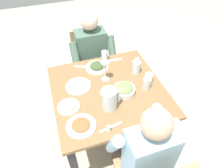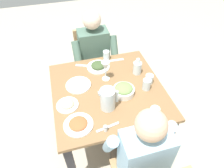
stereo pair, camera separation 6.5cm
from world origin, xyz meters
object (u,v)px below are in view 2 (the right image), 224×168
object	(u,v)px
diner_near	(138,150)
water_glass_near_right	(106,55)
chair_far	(93,60)
oil_carafe	(137,68)
salt_shaker	(105,128)
plate_yoghurt	(78,85)
water_pitcher	(108,99)
water_glass_center	(147,84)
diner_far	(96,60)
plate_rice_curry	(78,124)
salad_bowl	(124,90)
plate_dolmas	(98,66)
wine_glass	(106,67)
plate_beans	(67,104)
dining_table	(108,98)
water_glass_far_right	(154,112)
water_glass_near_left	(149,79)

from	to	relation	value
diner_near	water_glass_near_right	size ratio (longest dim) A/B	12.14
chair_far	oil_carafe	xyz separation A→B (m)	(0.31, -0.63, 0.30)
salt_shaker	plate_yoghurt	bearing A→B (deg)	102.31
water_pitcher	water_glass_center	world-z (taller)	water_pitcher
water_glass_center	diner_far	bearing A→B (deg)	115.34
plate_rice_curry	oil_carafe	xyz separation A→B (m)	(0.64, 0.45, 0.04)
salad_bowl	water_glass_center	world-z (taller)	water_glass_center
salad_bowl	plate_dolmas	xyz separation A→B (m)	(-0.13, 0.41, -0.02)
diner_near	wine_glass	bearing A→B (deg)	94.44
plate_beans	plate_yoghurt	size ratio (longest dim) A/B	0.80
diner_near	diner_far	world-z (taller)	same
water_glass_near_right	water_glass_center	size ratio (longest dim) A/B	0.95
salad_bowl	salt_shaker	bearing A→B (deg)	-127.16
dining_table	water_glass_far_right	bearing A→B (deg)	-55.43
chair_far	diner_near	bearing A→B (deg)	-87.62
chair_far	water_pitcher	xyz separation A→B (m)	(-0.07, -0.97, 0.34)
salad_bowl	wine_glass	distance (m)	0.26
water_pitcher	water_glass_center	size ratio (longest dim) A/B	1.85
diner_far	salt_shaker	size ratio (longest dim) A/B	21.81
plate_beans	plate_rice_curry	size ratio (longest dim) A/B	0.81
water_glass_near_right	wine_glass	bearing A→B (deg)	-105.71
wine_glass	salt_shaker	world-z (taller)	wine_glass
diner_far	water_pitcher	size ratio (longest dim) A/B	6.20
salad_bowl	water_glass_near_left	bearing A→B (deg)	13.99
salad_bowl	plate_yoghurt	world-z (taller)	salad_bowl
plate_yoghurt	water_glass_far_right	xyz separation A→B (m)	(0.51, -0.50, 0.03)
salt_shaker	plate_beans	bearing A→B (deg)	127.05
diner_far	water_glass_near_left	xyz separation A→B (m)	(0.36, -0.59, 0.14)
plate_yoghurt	wine_glass	distance (m)	0.29
dining_table	diner_far	size ratio (longest dim) A/B	0.82
salad_bowl	plate_rice_curry	xyz separation A→B (m)	(-0.43, -0.22, -0.03)
water_glass_center	plate_beans	bearing A→B (deg)	-179.35
plate_yoghurt	water_glass_near_right	bearing A→B (deg)	42.49
salad_bowl	salt_shaker	xyz separation A→B (m)	(-0.25, -0.32, -0.01)
wine_glass	plate_beans	bearing A→B (deg)	-148.99
chair_far	salt_shaker	size ratio (longest dim) A/B	16.35
diner_near	water_glass_near_left	distance (m)	0.65
dining_table	water_glass_near_left	world-z (taller)	water_glass_near_left
plate_yoghurt	plate_rice_curry	bearing A→B (deg)	-99.13
diner_near	salad_bowl	bearing A→B (deg)	84.74
water_pitcher	plate_beans	size ratio (longest dim) A/B	1.05
plate_yoghurt	oil_carafe	world-z (taller)	oil_carafe
salad_bowl	oil_carafe	size ratio (longest dim) A/B	1.13
plate_beans	dining_table	bearing A→B (deg)	14.04
dining_table	wine_glass	world-z (taller)	wine_glass
salt_shaker	water_pitcher	bearing A→B (deg)	70.41
chair_far	water_glass_far_right	xyz separation A→B (m)	(0.25, -1.16, 0.29)
oil_carafe	salt_shaker	bearing A→B (deg)	-129.61
plate_dolmas	water_glass_near_right	bearing A→B (deg)	44.75
chair_far	plate_rice_curry	world-z (taller)	chair_far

